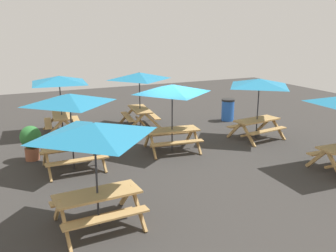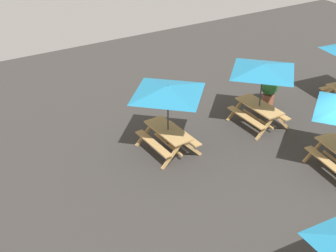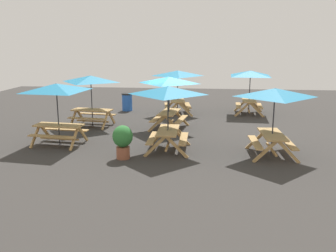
% 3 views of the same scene
% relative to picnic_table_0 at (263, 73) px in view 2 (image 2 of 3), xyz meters
% --- Properties ---
extents(picnic_table_0, '(2.02, 2.02, 2.34)m').
position_rel_picnic_table_0_xyz_m(picnic_table_0, '(0.00, 0.00, 0.00)').
color(picnic_table_0, tan).
rests_on(picnic_table_0, ground).
extents(picnic_table_2, '(2.09, 2.09, 2.34)m').
position_rel_picnic_table_0_xyz_m(picnic_table_2, '(-0.19, -3.56, 0.00)').
color(picnic_table_2, tan).
rests_on(picnic_table_2, ground).
extents(potted_plant_0, '(0.67, 0.67, 1.12)m').
position_rel_picnic_table_0_xyz_m(potted_plant_0, '(-1.05, 1.39, -1.34)').
color(potted_plant_0, '#935138').
rests_on(potted_plant_0, ground).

